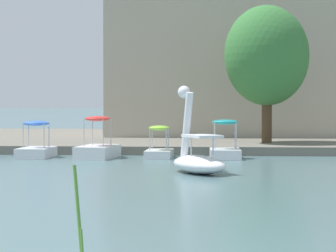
{
  "coord_description": "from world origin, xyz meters",
  "views": [
    {
      "loc": [
        2.9,
        -5.79,
        2.15
      ],
      "look_at": [
        1.21,
        18.47,
        1.34
      ],
      "focal_mm": 72.32,
      "sensor_mm": 36.0,
      "label": 1
    }
  ],
  "objects_px": {
    "swan_boat": "(198,158)",
    "pedal_boat_lime": "(159,148)",
    "pedal_boat_blue": "(36,148)",
    "tree_broadleaf_left": "(267,56)",
    "pedal_boat_teal": "(225,148)",
    "pedal_boat_red": "(98,147)"
  },
  "relations": [
    {
      "from": "swan_boat",
      "to": "pedal_boat_lime",
      "type": "height_order",
      "value": "swan_boat"
    },
    {
      "from": "pedal_boat_blue",
      "to": "tree_broadleaf_left",
      "type": "height_order",
      "value": "tree_broadleaf_left"
    },
    {
      "from": "pedal_boat_teal",
      "to": "pedal_boat_lime",
      "type": "relative_size",
      "value": 1.0
    },
    {
      "from": "swan_boat",
      "to": "pedal_boat_blue",
      "type": "relative_size",
      "value": 1.36
    },
    {
      "from": "swan_boat",
      "to": "pedal_boat_teal",
      "type": "relative_size",
      "value": 1.47
    },
    {
      "from": "pedal_boat_red",
      "to": "pedal_boat_blue",
      "type": "relative_size",
      "value": 1.25
    },
    {
      "from": "pedal_boat_lime",
      "to": "pedal_boat_blue",
      "type": "bearing_deg",
      "value": -178.12
    },
    {
      "from": "tree_broadleaf_left",
      "to": "pedal_boat_lime",
      "type": "bearing_deg",
      "value": -136.45
    },
    {
      "from": "pedal_boat_red",
      "to": "pedal_boat_blue",
      "type": "bearing_deg",
      "value": 176.83
    },
    {
      "from": "swan_boat",
      "to": "pedal_boat_red",
      "type": "height_order",
      "value": "swan_boat"
    },
    {
      "from": "pedal_boat_teal",
      "to": "pedal_boat_red",
      "type": "bearing_deg",
      "value": -178.8
    },
    {
      "from": "pedal_boat_lime",
      "to": "pedal_boat_red",
      "type": "bearing_deg",
      "value": -172.92
    },
    {
      "from": "pedal_boat_lime",
      "to": "pedal_boat_blue",
      "type": "xyz_separation_m",
      "value": [
        -4.9,
        -0.16,
        -0.01
      ]
    },
    {
      "from": "pedal_boat_teal",
      "to": "tree_broadleaf_left",
      "type": "bearing_deg",
      "value": 66.63
    },
    {
      "from": "pedal_boat_teal",
      "to": "pedal_boat_blue",
      "type": "height_order",
      "value": "pedal_boat_teal"
    },
    {
      "from": "pedal_boat_teal",
      "to": "pedal_boat_lime",
      "type": "bearing_deg",
      "value": 175.73
    },
    {
      "from": "pedal_boat_red",
      "to": "tree_broadleaf_left",
      "type": "distance_m",
      "value": 9.21
    },
    {
      "from": "pedal_boat_red",
      "to": "tree_broadleaf_left",
      "type": "relative_size",
      "value": 0.41
    },
    {
      "from": "pedal_boat_lime",
      "to": "tree_broadleaf_left",
      "type": "xyz_separation_m",
      "value": [
        4.56,
        4.33,
        3.91
      ]
    },
    {
      "from": "swan_boat",
      "to": "pedal_boat_lime",
      "type": "relative_size",
      "value": 1.47
    },
    {
      "from": "pedal_boat_red",
      "to": "pedal_boat_blue",
      "type": "height_order",
      "value": "pedal_boat_red"
    },
    {
      "from": "pedal_boat_lime",
      "to": "swan_boat",
      "type": "bearing_deg",
      "value": -73.9
    }
  ]
}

